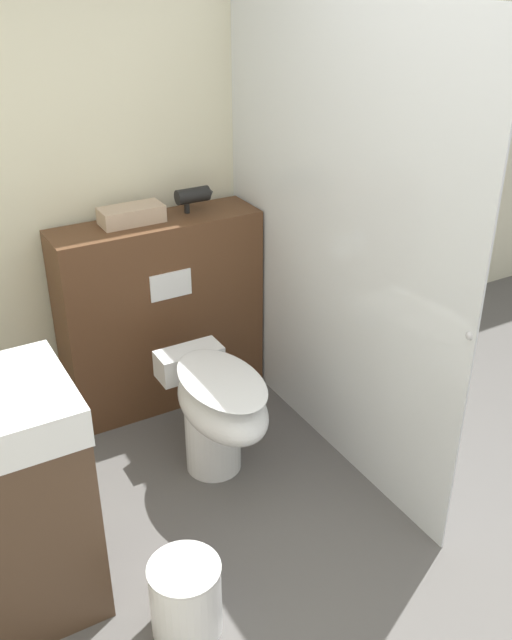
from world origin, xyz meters
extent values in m
plane|color=#565451|center=(0.00, 0.00, 0.00)|extent=(12.00, 12.00, 0.00)
cube|color=beige|center=(0.00, 1.93, 1.25)|extent=(8.00, 0.06, 2.50)
cube|color=#51331E|center=(-0.15, 1.71, 0.52)|extent=(1.07, 0.30, 1.04)
cube|color=white|center=(-0.15, 1.55, 0.75)|extent=(0.22, 0.01, 0.14)
cube|color=silver|center=(0.40, 0.99, 1.06)|extent=(0.01, 1.83, 2.11)
sphere|color=#B2B2B7|center=(0.40, 0.11, 1.01)|extent=(0.04, 0.04, 0.04)
cylinder|color=white|center=(-0.20, 1.04, 0.20)|extent=(0.27, 0.27, 0.40)
ellipsoid|color=white|center=(-0.20, 0.93, 0.42)|extent=(0.35, 0.59, 0.24)
ellipsoid|color=white|center=(-0.20, 0.93, 0.56)|extent=(0.34, 0.58, 0.02)
cube|color=white|center=(-0.20, 1.27, 0.47)|extent=(0.32, 0.15, 0.14)
cube|color=#473323|center=(-1.22, 0.69, 0.40)|extent=(0.60, 0.51, 0.81)
cylinder|color=black|center=(0.07, 1.73, 1.13)|extent=(0.17, 0.08, 0.08)
cone|color=black|center=(0.17, 1.73, 1.13)|extent=(0.03, 0.07, 0.07)
cylinder|color=black|center=(0.03, 1.73, 1.08)|extent=(0.03, 0.03, 0.08)
cube|color=tan|center=(-0.26, 1.74, 1.09)|extent=(0.31, 0.15, 0.08)
cylinder|color=silver|center=(-0.70, 0.25, 0.15)|extent=(0.26, 0.26, 0.29)
cylinder|color=silver|center=(-0.70, 0.25, 0.30)|extent=(0.27, 0.27, 0.01)
camera|label=1|loc=(-1.39, -1.45, 2.26)|focal=40.00mm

